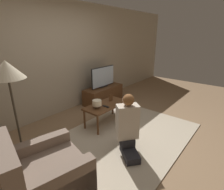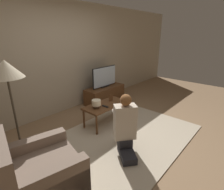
# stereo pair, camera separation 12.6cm
# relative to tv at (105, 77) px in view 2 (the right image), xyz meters

# --- Properties ---
(ground_plane) EXTENTS (10.00, 10.00, 0.00)m
(ground_plane) POSITION_rel_tv_xyz_m (-1.14, -1.53, -0.73)
(ground_plane) COLOR #896B4C
(wall_back) EXTENTS (10.00, 0.06, 2.60)m
(wall_back) POSITION_rel_tv_xyz_m (-1.14, 0.40, 0.57)
(wall_back) COLOR tan
(wall_back) RESTS_ON ground_plane
(rug) EXTENTS (2.90, 1.99, 0.02)m
(rug) POSITION_rel_tv_xyz_m (-1.14, -1.53, -0.73)
(rug) COLOR #BCAD93
(rug) RESTS_ON ground_plane
(tv_stand) EXTENTS (1.20, 0.46, 0.45)m
(tv_stand) POSITION_rel_tv_xyz_m (0.00, -0.00, -0.51)
(tv_stand) COLOR brown
(tv_stand) RESTS_ON ground_plane
(tv) EXTENTS (0.86, 0.08, 0.57)m
(tv) POSITION_rel_tv_xyz_m (0.00, 0.00, 0.00)
(tv) COLOR black
(tv) RESTS_ON tv_stand
(coffee_table) EXTENTS (0.98, 0.45, 0.46)m
(coffee_table) POSITION_rel_tv_xyz_m (-0.92, -0.91, -0.33)
(coffee_table) COLOR brown
(coffee_table) RESTS_ON ground_plane
(floor_lamp) EXTENTS (0.47, 0.47, 1.53)m
(floor_lamp) POSITION_rel_tv_xyz_m (-2.57, -0.59, 0.60)
(floor_lamp) COLOR #4C4233
(floor_lamp) RESTS_ON ground_plane
(armchair) EXTENTS (1.01, 0.98, 0.87)m
(armchair) POSITION_rel_tv_xyz_m (-2.74, -1.55, -0.44)
(armchair) COLOR #7A6656
(armchair) RESTS_ON ground_plane
(person_kneeling) EXTENTS (0.68, 0.77, 1.00)m
(person_kneeling) POSITION_rel_tv_xyz_m (-1.42, -1.80, -0.24)
(person_kneeling) COLOR #232328
(person_kneeling) RESTS_ON rug
(picture_frame) EXTENTS (0.11, 0.01, 0.15)m
(picture_frame) POSITION_rel_tv_xyz_m (-0.70, -0.86, -0.20)
(picture_frame) COLOR brown
(picture_frame) RESTS_ON coffee_table
(table_lamp) EXTENTS (0.18, 0.18, 0.17)m
(table_lamp) POSITION_rel_tv_xyz_m (-1.19, -0.91, -0.18)
(table_lamp) COLOR #4C3823
(table_lamp) RESTS_ON coffee_table
(remote) EXTENTS (0.04, 0.15, 0.02)m
(remote) POSITION_rel_tv_xyz_m (-1.03, -1.00, -0.27)
(remote) COLOR black
(remote) RESTS_ON coffee_table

